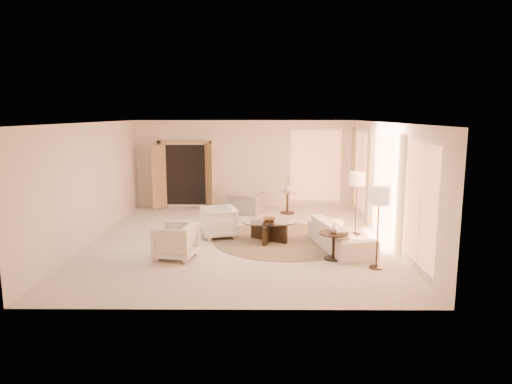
{
  "coord_description": "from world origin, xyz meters",
  "views": [
    {
      "loc": [
        0.48,
        -10.66,
        2.99
      ],
      "look_at": [
        0.4,
        0.4,
        1.1
      ],
      "focal_mm": 32.0,
      "sensor_mm": 36.0,
      "label": 1
    }
  ],
  "objects_px": {
    "coffee_table": "(269,229)",
    "floor_lamp_near": "(357,182)",
    "sofa": "(340,235)",
    "end_vase": "(334,229)",
    "side_vase": "(287,188)",
    "floor_lamp_far": "(379,200)",
    "end_table": "(333,241)",
    "bowl": "(269,220)",
    "armchair_right": "(176,239)",
    "armchair_left": "(218,221)",
    "side_table": "(287,201)",
    "accent_chair": "(246,200)"
  },
  "relations": [
    {
      "from": "armchair_left",
      "to": "end_table",
      "type": "relative_size",
      "value": 1.37
    },
    {
      "from": "accent_chair",
      "to": "side_table",
      "type": "height_order",
      "value": "accent_chair"
    },
    {
      "from": "armchair_left",
      "to": "armchair_right",
      "type": "xyz_separation_m",
      "value": [
        -0.74,
        -1.68,
        -0.01
      ]
    },
    {
      "from": "end_table",
      "to": "bowl",
      "type": "bearing_deg",
      "value": 133.49
    },
    {
      "from": "side_table",
      "to": "bowl",
      "type": "relative_size",
      "value": 1.99
    },
    {
      "from": "end_vase",
      "to": "accent_chair",
      "type": "bearing_deg",
      "value": 113.64
    },
    {
      "from": "sofa",
      "to": "bowl",
      "type": "xyz_separation_m",
      "value": [
        -1.6,
        0.61,
        0.21
      ]
    },
    {
      "from": "sofa",
      "to": "armchair_left",
      "type": "bearing_deg",
      "value": 59.22
    },
    {
      "from": "armchair_left",
      "to": "floor_lamp_near",
      "type": "relative_size",
      "value": 0.52
    },
    {
      "from": "armchair_right",
      "to": "end_vase",
      "type": "bearing_deg",
      "value": 101.08
    },
    {
      "from": "accent_chair",
      "to": "bowl",
      "type": "distance_m",
      "value": 3.11
    },
    {
      "from": "armchair_right",
      "to": "bowl",
      "type": "distance_m",
      "value": 2.39
    },
    {
      "from": "coffee_table",
      "to": "floor_lamp_near",
      "type": "distance_m",
      "value": 2.5
    },
    {
      "from": "accent_chair",
      "to": "bowl",
      "type": "relative_size",
      "value": 2.93
    },
    {
      "from": "sofa",
      "to": "side_vase",
      "type": "height_order",
      "value": "side_vase"
    },
    {
      "from": "sofa",
      "to": "floor_lamp_near",
      "type": "xyz_separation_m",
      "value": [
        0.59,
        1.21,
        1.03
      ]
    },
    {
      "from": "coffee_table",
      "to": "armchair_right",
      "type": "bearing_deg",
      "value": -145.97
    },
    {
      "from": "floor_lamp_near",
      "to": "end_table",
      "type": "bearing_deg",
      "value": -113.85
    },
    {
      "from": "armchair_right",
      "to": "floor_lamp_near",
      "type": "xyz_separation_m",
      "value": [
        4.17,
        1.93,
        0.94
      ]
    },
    {
      "from": "armchair_right",
      "to": "floor_lamp_near",
      "type": "relative_size",
      "value": 0.51
    },
    {
      "from": "floor_lamp_near",
      "to": "bowl",
      "type": "height_order",
      "value": "floor_lamp_near"
    },
    {
      "from": "end_table",
      "to": "bowl",
      "type": "xyz_separation_m",
      "value": [
        -1.31,
        1.39,
        0.13
      ]
    },
    {
      "from": "side_table",
      "to": "armchair_right",
      "type": "bearing_deg",
      "value": -120.58
    },
    {
      "from": "armchair_right",
      "to": "accent_chair",
      "type": "height_order",
      "value": "accent_chair"
    },
    {
      "from": "armchair_right",
      "to": "accent_chair",
      "type": "relative_size",
      "value": 0.84
    },
    {
      "from": "armchair_right",
      "to": "side_table",
      "type": "relative_size",
      "value": 1.24
    },
    {
      "from": "armchair_right",
      "to": "side_vase",
      "type": "height_order",
      "value": "side_vase"
    },
    {
      "from": "armchair_right",
      "to": "bowl",
      "type": "bearing_deg",
      "value": 135.94
    },
    {
      "from": "side_table",
      "to": "floor_lamp_near",
      "type": "xyz_separation_m",
      "value": [
        1.56,
        -2.48,
        0.95
      ]
    },
    {
      "from": "bowl",
      "to": "end_vase",
      "type": "xyz_separation_m",
      "value": [
        1.31,
        -1.39,
        0.13
      ]
    },
    {
      "from": "armchair_left",
      "to": "armchair_right",
      "type": "relative_size",
      "value": 1.02
    },
    {
      "from": "floor_lamp_near",
      "to": "side_table",
      "type": "bearing_deg",
      "value": 122.22
    },
    {
      "from": "sofa",
      "to": "floor_lamp_far",
      "type": "relative_size",
      "value": 1.33
    },
    {
      "from": "floor_lamp_far",
      "to": "end_vase",
      "type": "height_order",
      "value": "floor_lamp_far"
    },
    {
      "from": "coffee_table",
      "to": "floor_lamp_far",
      "type": "relative_size",
      "value": 1.05
    },
    {
      "from": "coffee_table",
      "to": "side_table",
      "type": "height_order",
      "value": "side_table"
    },
    {
      "from": "coffee_table",
      "to": "end_vase",
      "type": "distance_m",
      "value": 1.94
    },
    {
      "from": "accent_chair",
      "to": "floor_lamp_far",
      "type": "bearing_deg",
      "value": 140.02
    },
    {
      "from": "sofa",
      "to": "coffee_table",
      "type": "distance_m",
      "value": 1.71
    },
    {
      "from": "armchair_right",
      "to": "side_table",
      "type": "xyz_separation_m",
      "value": [
        2.61,
        4.41,
        -0.01
      ]
    },
    {
      "from": "accent_chair",
      "to": "end_vase",
      "type": "relative_size",
      "value": 5.46
    },
    {
      "from": "coffee_table",
      "to": "end_vase",
      "type": "height_order",
      "value": "end_vase"
    },
    {
      "from": "end_table",
      "to": "side_table",
      "type": "height_order",
      "value": "side_table"
    },
    {
      "from": "sofa",
      "to": "end_vase",
      "type": "relative_size",
      "value": 12.2
    },
    {
      "from": "armchair_left",
      "to": "side_table",
      "type": "bearing_deg",
      "value": 129.17
    },
    {
      "from": "armchair_right",
      "to": "side_table",
      "type": "height_order",
      "value": "armchair_right"
    },
    {
      "from": "accent_chair",
      "to": "end_vase",
      "type": "bearing_deg",
      "value": 135.24
    },
    {
      "from": "coffee_table",
      "to": "floor_lamp_far",
      "type": "distance_m",
      "value": 3.04
    },
    {
      "from": "side_vase",
      "to": "floor_lamp_far",
      "type": "bearing_deg",
      "value": -73.9
    },
    {
      "from": "end_table",
      "to": "side_table",
      "type": "bearing_deg",
      "value": 98.77
    }
  ]
}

